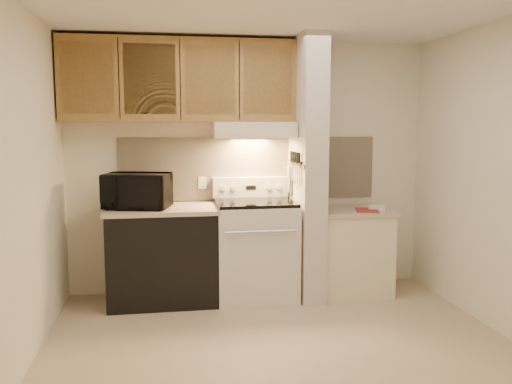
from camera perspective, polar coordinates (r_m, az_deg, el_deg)
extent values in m
plane|color=#C4AF8F|center=(4.33, 2.47, -15.67)|extent=(3.60, 3.60, 0.00)
plane|color=white|center=(4.08, 2.67, 18.74)|extent=(3.60, 3.60, 0.00)
cube|color=white|center=(5.49, -0.69, 2.67)|extent=(3.60, 2.50, 0.02)
cube|color=white|center=(4.05, -23.22, 0.46)|extent=(0.02, 3.00, 2.50)
cube|color=white|center=(4.73, 24.42, 1.29)|extent=(0.02, 3.00, 2.50)
cube|color=beige|center=(5.48, -0.68, 2.50)|extent=(2.60, 0.02, 0.63)
cube|color=silver|center=(5.27, -0.11, -6.22)|extent=(0.76, 0.65, 0.92)
cube|color=black|center=(4.96, 0.49, -6.61)|extent=(0.50, 0.01, 0.30)
cylinder|color=silver|center=(4.88, 0.57, -4.20)|extent=(0.65, 0.02, 0.02)
cube|color=black|center=(5.18, -0.11, -1.10)|extent=(0.74, 0.64, 0.03)
cube|color=silver|center=(5.45, -0.60, 0.52)|extent=(0.76, 0.08, 0.20)
cube|color=black|center=(5.41, -0.53, 0.47)|extent=(0.10, 0.01, 0.04)
cylinder|color=silver|center=(5.37, -3.48, 0.41)|extent=(0.05, 0.02, 0.05)
cylinder|color=silver|center=(5.38, -2.42, 0.43)|extent=(0.05, 0.02, 0.05)
cylinder|color=silver|center=(5.43, 1.35, 0.50)|extent=(0.05, 0.02, 0.05)
cylinder|color=silver|center=(5.45, 2.39, 0.52)|extent=(0.05, 0.02, 0.05)
cube|color=black|center=(5.22, -9.76, -6.74)|extent=(1.00, 0.63, 0.87)
cube|color=#C7B19B|center=(5.13, -9.87, -1.80)|extent=(1.04, 0.67, 0.04)
cube|color=black|center=(5.33, -12.17, -1.23)|extent=(0.21, 0.11, 0.01)
cylinder|color=#296160|center=(5.17, -13.76, -1.10)|extent=(0.10, 0.10, 0.09)
cube|color=#EDE5C7|center=(5.42, -5.67, 0.99)|extent=(0.08, 0.01, 0.12)
imported|color=black|center=(5.10, -12.39, 0.12)|extent=(0.66, 0.52, 0.32)
cube|color=beige|center=(5.25, 5.41, 2.43)|extent=(0.22, 0.70, 2.50)
cube|color=olive|center=(5.22, 4.18, 2.96)|extent=(0.01, 0.70, 0.04)
cube|color=black|center=(5.17, 4.25, 3.14)|extent=(0.02, 0.42, 0.04)
cube|color=silver|center=(5.02, 4.52, 1.88)|extent=(0.01, 0.03, 0.16)
cylinder|color=black|center=(5.00, 4.56, 3.58)|extent=(0.02, 0.02, 0.10)
cube|color=silver|center=(5.09, 4.33, 1.84)|extent=(0.01, 0.04, 0.18)
cylinder|color=black|center=(5.07, 4.37, 3.63)|extent=(0.02, 0.02, 0.10)
cube|color=silver|center=(5.16, 4.13, 1.81)|extent=(0.01, 0.04, 0.20)
cylinder|color=black|center=(5.15, 4.15, 3.69)|extent=(0.02, 0.02, 0.10)
cube|color=silver|center=(5.25, 3.90, 2.12)|extent=(0.01, 0.04, 0.16)
cylinder|color=black|center=(5.22, 3.95, 3.74)|extent=(0.02, 0.02, 0.10)
cube|color=silver|center=(5.33, 3.70, 2.08)|extent=(0.01, 0.04, 0.18)
cylinder|color=black|center=(5.32, 3.72, 3.80)|extent=(0.02, 0.02, 0.10)
cube|color=slate|center=(5.39, 3.57, 1.36)|extent=(0.03, 0.11, 0.26)
cube|color=#EDE5C7|center=(5.52, 9.95, -6.31)|extent=(0.70, 0.60, 0.81)
cube|color=#C7B19B|center=(5.44, 10.05, -1.95)|extent=(0.74, 0.64, 0.04)
cube|color=#A0282C|center=(5.33, 11.61, -1.90)|extent=(0.29, 0.34, 0.01)
cube|color=white|center=(5.41, 12.61, -1.61)|extent=(0.19, 0.16, 0.04)
cube|color=#EDE5C7|center=(5.25, -0.33, 6.56)|extent=(0.78, 0.44, 0.15)
cube|color=#EDE5C7|center=(5.05, 0.05, 6.02)|extent=(0.78, 0.04, 0.06)
cube|color=olive|center=(5.25, -8.03, 11.52)|extent=(2.18, 0.33, 0.77)
cube|color=olive|center=(5.13, -17.33, 11.36)|extent=(0.46, 0.01, 0.63)
cube|color=black|center=(5.10, -14.24, 11.49)|extent=(0.01, 0.01, 0.73)
cube|color=olive|center=(5.09, -11.12, 11.59)|extent=(0.46, 0.01, 0.63)
cube|color=black|center=(5.09, -7.98, 11.66)|extent=(0.01, 0.01, 0.73)
cube|color=olive|center=(5.10, -4.86, 11.69)|extent=(0.46, 0.01, 0.63)
cube|color=black|center=(5.13, -1.76, 11.68)|extent=(0.01, 0.01, 0.73)
cube|color=olive|center=(5.18, 1.29, 11.65)|extent=(0.46, 0.01, 0.63)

